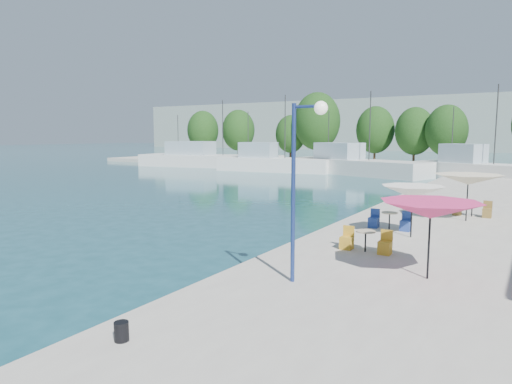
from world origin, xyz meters
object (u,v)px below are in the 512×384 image
Objects in this scene: trawler_04 at (477,170)px; umbrella_white at (413,192)px; bollard at (121,331)px; trawler_02 at (271,163)px; trawler_01 at (207,160)px; trawler_03 at (353,165)px; street_lamp at (304,159)px; umbrella_cream at (468,180)px; umbrella_pink at (430,210)px.

trawler_04 reaches higher than umbrella_white.
bollard is at bearing -65.93° from trawler_04.
trawler_02 and trawler_04 have the same top height.
trawler_02 is (12.71, -2.64, 0.00)m from trawler_01.
trawler_01 is 23.32m from trawler_03.
trawler_04 is 35.12× the size of bollard.
trawler_04 is 41.82m from street_lamp.
umbrella_cream is at bearing -52.27° from trawler_02.
umbrella_pink is 3.98m from street_lamp.
trawler_02 is at bearing 127.63° from umbrella_white.
bollard is (-1.53, -5.19, -3.29)m from street_lamp.
trawler_04 reaches higher than bollard.
trawler_04 is 29.20m from umbrella_cream.
trawler_03 is 1.32× the size of trawler_04.
trawler_03 is (10.59, 1.54, -0.00)m from trawler_02.
trawler_01 is 52.14m from umbrella_white.
umbrella_cream is (39.53, -30.49, 1.55)m from trawler_01.
trawler_02 is 3.06× the size of street_lamp.
umbrella_cream is at bearing 79.61° from street_lamp.
trawler_01 is 1.45× the size of trawler_02.
trawler_04 is 4.41× the size of umbrella_cream.
trawler_01 is 56.85m from street_lamp.
trawler_03 and trawler_04 have the same top height.
street_lamp is at bearing -59.69° from trawler_01.
umbrella_cream is 18.43m from bollard.
trawler_04 is (13.67, -0.34, 0.00)m from trawler_03.
umbrella_pink reaches higher than umbrella_cream.
bollard is (22.65, -45.71, -0.27)m from trawler_02.
umbrella_white is 13.17m from bollard.
trawler_01 and trawler_04 have the same top height.
umbrella_pink is at bearing -59.87° from trawler_04.
umbrella_pink is at bearing -72.26° from umbrella_white.
bollard is at bearing -69.83° from trawler_02.
trawler_03 is at bearing 104.31° from bollard.
umbrella_cream is at bearing 91.44° from umbrella_pink.
trawler_02 is at bearing 125.31° from umbrella_pink.
trawler_04 is at bearing 91.88° from umbrella_white.
street_lamp is at bearing -101.80° from umbrella_cream.
trawler_02 is at bearing -151.13° from trawler_04.
trawler_01 reaches higher than umbrella_cream.
street_lamp is at bearing -99.08° from umbrella_white.
trawler_01 reaches higher than bollard.
trawler_01 is at bearing 162.07° from trawler_02.
trawler_03 is 43.08m from umbrella_pink.
trawler_03 reaches higher than umbrella_cream.
trawler_04 is 4.88× the size of umbrella_pink.
trawler_02 is 41.61m from umbrella_white.
trawler_01 is at bearing 126.17° from bollard.
street_lamp reaches higher than bollard.
trawler_04 is at bearing -12.44° from trawler_01.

